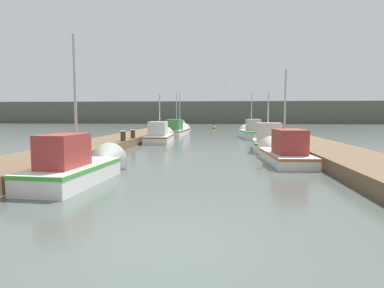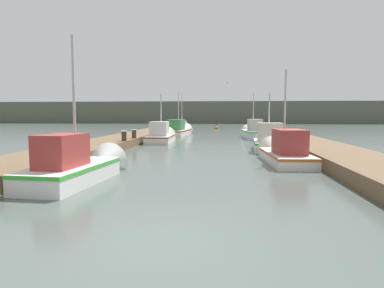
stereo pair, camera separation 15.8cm
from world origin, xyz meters
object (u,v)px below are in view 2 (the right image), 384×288
at_px(fishing_boat_1, 283,152).
at_px(mooring_piling_2, 124,140).
at_px(fishing_boat_3, 162,136).
at_px(fishing_boat_0, 79,166).
at_px(fishing_boat_2, 268,142).
at_px(mooring_piling_0, 134,137).
at_px(fishing_boat_6, 182,129).
at_px(seagull_lead, 228,83).
at_px(fishing_boat_4, 253,132).
at_px(channel_buoy, 216,128).
at_px(mooring_piling_1, 69,151).
at_px(fishing_boat_5, 179,130).

height_order(fishing_boat_1, mooring_piling_2, fishing_boat_1).
bearing_deg(fishing_boat_3, mooring_piling_2, -104.34).
height_order(fishing_boat_0, fishing_boat_3, fishing_boat_0).
bearing_deg(fishing_boat_0, fishing_boat_1, 38.75).
distance_m(fishing_boat_2, mooring_piling_0, 8.59).
bearing_deg(fishing_boat_2, fishing_boat_3, 148.54).
relative_size(fishing_boat_2, fishing_boat_6, 0.97).
relative_size(fishing_boat_0, seagull_lead, 8.63).
height_order(fishing_boat_4, mooring_piling_2, fishing_boat_4).
height_order(fishing_boat_4, channel_buoy, fishing_boat_4).
bearing_deg(fishing_boat_2, mooring_piling_1, -134.18).
distance_m(fishing_boat_0, mooring_piling_1, 2.53).
distance_m(fishing_boat_1, fishing_boat_4, 14.81).
relative_size(fishing_boat_4, seagull_lead, 10.37).
relative_size(fishing_boat_0, fishing_boat_5, 0.74).
relative_size(fishing_boat_6, mooring_piling_0, 4.61).
xyz_separation_m(fishing_boat_0, channel_buoy, (3.42, 36.22, -0.31)).
distance_m(fishing_boat_0, fishing_boat_1, 8.54).
distance_m(fishing_boat_2, fishing_boat_4, 9.89).
relative_size(fishing_boat_4, mooring_piling_2, 5.37).
bearing_deg(mooring_piling_0, fishing_boat_5, 82.76).
height_order(mooring_piling_1, mooring_piling_2, mooring_piling_1).
relative_size(fishing_boat_0, mooring_piling_2, 4.47).
bearing_deg(seagull_lead, fishing_boat_4, -109.87).
xyz_separation_m(fishing_boat_1, mooring_piling_0, (-8.40, 6.78, 0.10)).
bearing_deg(fishing_boat_6, fishing_boat_2, -69.75).
bearing_deg(fishing_boat_5, fishing_boat_4, -22.14).
xyz_separation_m(fishing_boat_4, mooring_piling_0, (-8.28, -8.03, 0.04)).
bearing_deg(fishing_boat_1, fishing_boat_2, 86.80).
xyz_separation_m(fishing_boat_4, mooring_piling_2, (-8.25, -10.39, 0.05)).
xyz_separation_m(fishing_boat_5, seagull_lead, (4.67, -2.20, 4.35)).
distance_m(fishing_boat_3, channel_buoy, 21.79).
xyz_separation_m(fishing_boat_6, mooring_piling_1, (-1.14, -25.64, 0.27)).
height_order(fishing_boat_4, fishing_boat_5, fishing_boat_5).
relative_size(mooring_piling_0, mooring_piling_1, 0.80).
relative_size(fishing_boat_5, seagull_lead, 11.69).
bearing_deg(seagull_lead, fishing_boat_5, 75.32).
bearing_deg(mooring_piling_1, fishing_boat_0, -57.84).
height_order(fishing_boat_2, mooring_piling_2, fishing_boat_2).
bearing_deg(fishing_boat_3, mooring_piling_1, -97.34).
height_order(mooring_piling_0, seagull_lead, seagull_lead).
distance_m(fishing_boat_3, seagull_lead, 9.01).
bearing_deg(fishing_boat_1, fishing_boat_4, 87.08).
height_order(fishing_boat_3, channel_buoy, fishing_boat_3).
distance_m(fishing_boat_2, channel_buoy, 26.71).
bearing_deg(fishing_boat_6, fishing_boat_3, -91.22).
height_order(fishing_boat_6, seagull_lead, seagull_lead).
bearing_deg(fishing_boat_3, seagull_lead, 49.90).
height_order(fishing_boat_2, fishing_boat_4, fishing_boat_4).
relative_size(fishing_boat_0, fishing_boat_1, 0.92).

